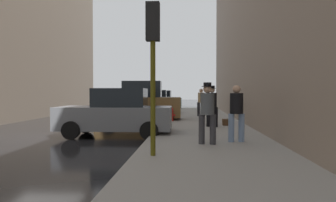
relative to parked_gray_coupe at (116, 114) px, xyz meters
name	(u,v)px	position (x,y,z in m)	size (l,w,h in m)	color
ground_plane	(43,137)	(-2.65, -0.44, -0.85)	(120.00, 120.00, 0.00)	black
sidewalk	(207,136)	(3.35, -0.44, -0.77)	(4.00, 40.00, 0.15)	gray
parked_gray_coupe	(116,114)	(0.00, 0.00, 0.00)	(4.23, 2.12, 1.79)	slate
parked_bronze_suv	(140,103)	(0.00, 5.91, 0.18)	(4.66, 2.19, 2.25)	brown
parked_silver_sedan	(151,103)	(0.00, 11.37, 0.00)	(4.26, 2.17, 1.79)	#B7BABF
parked_dark_green_sedan	(159,101)	(0.00, 17.53, 0.00)	(4.23, 2.12, 1.79)	#193828
fire_hydrant	(171,114)	(1.80, 4.90, -0.35)	(0.42, 0.22, 0.70)	red
traffic_light	(153,45)	(1.85, -4.39, 1.91)	(0.32, 0.32, 3.60)	#514C0F
pedestrian_with_fedora	(212,104)	(3.71, 2.15, 0.29)	(0.53, 0.49, 1.78)	black
pedestrian_with_beanie	(207,110)	(3.23, -2.62, 0.29)	(0.52, 0.45, 1.78)	#333338
pedestrian_in_tan_coat	(201,101)	(3.49, 8.50, 0.26)	(0.52, 0.45, 1.71)	black
pedestrian_in_jeans	(236,110)	(4.14, -2.12, 0.26)	(0.53, 0.47, 1.71)	#728CB2
duffel_bag	(226,122)	(4.39, 2.82, -0.56)	(0.32, 0.44, 0.28)	#472D19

